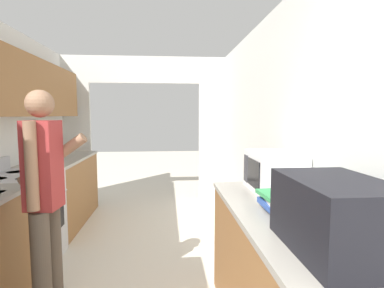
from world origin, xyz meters
TOP-DOWN VIEW (x-y plane):
  - wall_right at (1.41, 1.76)m, footprint 0.06×7.12m
  - wall_far_with_doorway at (0.00, 4.75)m, footprint 3.16×0.06m
  - counter_left at (-1.08, 2.89)m, footprint 0.62×3.37m
  - range_oven at (-1.07, 2.53)m, footprint 0.66×0.75m
  - person at (-0.51, 1.69)m, footprint 0.54×0.40m
  - suitcase at (1.08, 0.70)m, footprint 0.37×0.59m
  - microwave at (1.18, 1.72)m, footprint 0.36×0.49m
  - book_stack at (1.06, 1.22)m, footprint 0.25×0.31m

SIDE VIEW (x-z plane):
  - counter_left at x=-1.08m, z-range 0.00..0.93m
  - range_oven at x=-1.07m, z-range -0.06..1.00m
  - person at x=-0.51m, z-range 0.06..1.75m
  - book_stack at x=1.06m, z-range 0.93..1.04m
  - microwave at x=1.18m, z-range 0.92..1.22m
  - suitcase at x=1.08m, z-range 0.93..1.24m
  - wall_right at x=1.41m, z-range 0.00..2.50m
  - wall_far_with_doorway at x=0.00m, z-range 0.21..2.71m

